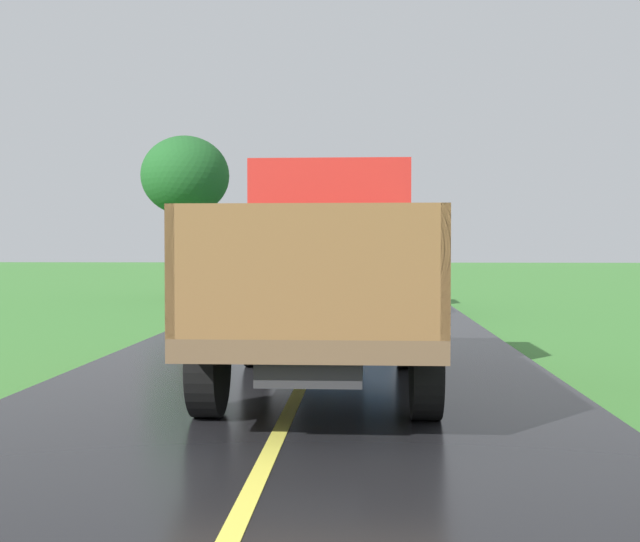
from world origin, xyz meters
TOP-DOWN VIEW (x-y plane):
  - banana_truck_near at (0.29, 10.12)m, footprint 2.38×5.82m
  - banana_truck_far at (0.29, 22.71)m, footprint 2.38×5.81m
  - roadside_tree_near_left at (-5.33, 27.00)m, footprint 2.96×2.96m

SIDE VIEW (x-z plane):
  - banana_truck_near at x=0.29m, z-range 0.06..2.86m
  - banana_truck_far at x=0.29m, z-range 0.07..2.87m
  - roadside_tree_near_left at x=-5.33m, z-range 1.40..6.91m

